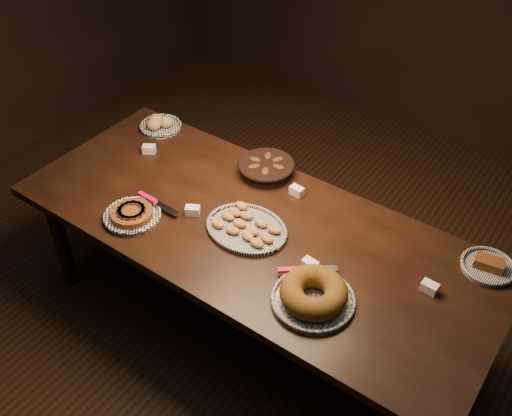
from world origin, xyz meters
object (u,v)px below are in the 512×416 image
Objects in this scene: apple_tart_plate at (133,214)px; bundt_cake_plate at (313,294)px; buffet_table at (252,236)px; madeleine_platter at (246,228)px.

bundt_cake_plate is at bearing 6.95° from apple_tart_plate.
bundt_cake_plate is (0.49, -0.24, 0.12)m from buffet_table.
apple_tart_plate is 0.56m from madeleine_platter.
madeleine_platter is 1.02× the size of bundt_cake_plate.
buffet_table is 0.56m from bundt_cake_plate.
buffet_table is 0.10m from madeleine_platter.
madeleine_platter is 0.52m from bundt_cake_plate.
bundt_cake_plate is at bearing -25.73° from buffet_table.
apple_tart_plate is 0.81× the size of bundt_cake_plate.
apple_tart_plate is at bearing -171.23° from bundt_cake_plate.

